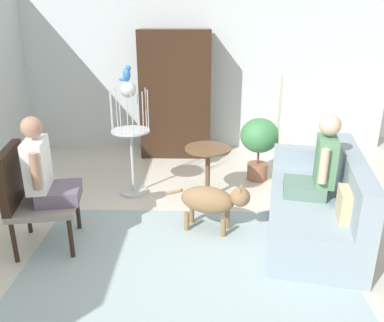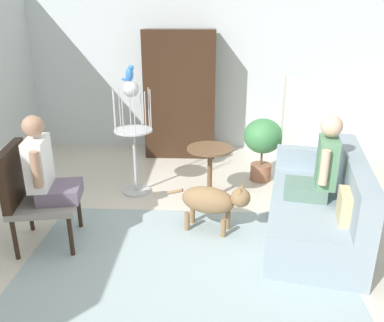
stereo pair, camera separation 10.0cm
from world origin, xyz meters
The scene contains 14 objects.
ground_plane centered at (0.00, 0.00, 0.00)m, with size 7.86×7.86×0.00m, color beige.
back_wall centered at (0.00, 3.33, 1.32)m, with size 6.29×0.12×2.65m, color silver.
area_rug centered at (-0.09, -0.20, 0.00)m, with size 2.97×2.06×0.01m, color #9EB2B7.
couch centered at (1.29, 0.41, 0.31)m, with size 1.21×1.94×0.87m.
armchair centered at (-1.60, 0.08, 0.59)m, with size 0.71×0.74×1.03m.
person_on_couch centered at (1.23, 0.39, 0.76)m, with size 0.54×0.52×0.85m.
person_on_armchair centered at (-1.43, 0.11, 0.80)m, with size 0.51×0.55×0.84m.
round_end_table centered at (0.14, 1.19, 0.46)m, with size 0.56×0.56×0.68m.
dog centered at (0.17, 0.41, 0.35)m, with size 0.88×0.44×0.57m.
bird_cage_stand centered at (-0.81, 1.34, 0.84)m, with size 0.48×0.48×1.44m.
parrot centered at (-0.82, 1.34, 1.53)m, with size 0.17×0.10×0.19m.
potted_plant centered at (0.85, 1.83, 0.57)m, with size 0.52×0.52×0.87m.
column_lamp centered at (1.18, 1.76, 0.72)m, with size 0.20×0.20×1.45m.
armoire_cabinet centered at (-0.35, 2.92, 0.99)m, with size 1.11×0.56×1.98m, color #382316.
Camera 2 is at (0.14, -3.29, 2.17)m, focal length 36.61 mm.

